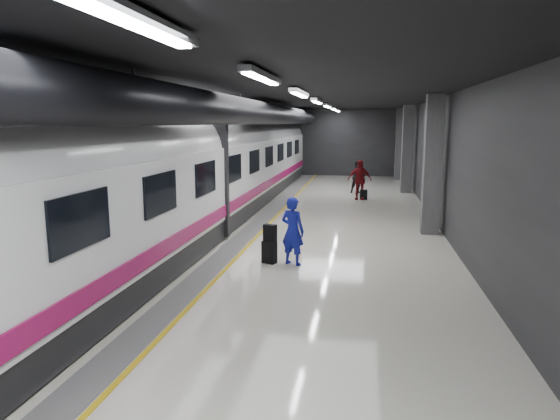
{
  "coord_description": "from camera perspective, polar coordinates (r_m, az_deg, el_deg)",
  "views": [
    {
      "loc": [
        2.4,
        -14.72,
        3.6
      ],
      "look_at": [
        0.22,
        -1.92,
        1.33
      ],
      "focal_mm": 32.0,
      "sensor_mm": 36.0,
      "label": 1
    }
  ],
  "objects": [
    {
      "name": "ground",
      "position": [
        15.34,
        0.4,
        -3.64
      ],
      "size": [
        40.0,
        40.0,
        0.0
      ],
      "primitive_type": "plane",
      "color": "beige",
      "rests_on": "ground"
    },
    {
      "name": "shoulder_bag",
      "position": [
        12.87,
        -1.14,
        -2.63
      ],
      "size": [
        0.37,
        0.27,
        0.44
      ],
      "primitive_type": "cube",
      "rotation": [
        0.0,
        0.0,
        -0.34
      ],
      "color": "black",
      "rests_on": "suitcase_main"
    },
    {
      "name": "traveler_main",
      "position": [
        12.72,
        1.45,
        -2.41
      ],
      "size": [
        0.76,
        0.64,
        1.76
      ],
      "primitive_type": "imported",
      "rotation": [
        0.0,
        0.0,
        2.74
      ],
      "color": "#171FAD",
      "rests_on": "ground"
    },
    {
      "name": "traveler_far_b",
      "position": [
        23.93,
        9.08,
        3.43
      ],
      "size": [
        1.12,
        0.49,
        1.89
      ],
      "primitive_type": "imported",
      "rotation": [
        0.0,
        0.0,
        -0.02
      ],
      "color": "maroon",
      "rests_on": "ground"
    },
    {
      "name": "traveler_far_a",
      "position": [
        26.09,
        8.93,
        3.78
      ],
      "size": [
        1.03,
        0.94,
        1.72
      ],
      "primitive_type": "imported",
      "rotation": [
        0.0,
        0.0,
        0.43
      ],
      "color": "black",
      "rests_on": "ground"
    },
    {
      "name": "platform_hall",
      "position": [
        15.91,
        -0.05,
        9.7
      ],
      "size": [
        10.02,
        40.02,
        4.51
      ],
      "color": "black",
      "rests_on": "ground"
    },
    {
      "name": "suitcase_far",
      "position": [
        24.04,
        9.53,
        1.75
      ],
      "size": [
        0.36,
        0.27,
        0.47
      ],
      "primitive_type": "cube",
      "rotation": [
        0.0,
        0.0,
        0.19
      ],
      "color": "black",
      "rests_on": "ground"
    },
    {
      "name": "train",
      "position": [
        15.84,
        -11.29,
        4.19
      ],
      "size": [
        3.05,
        38.0,
        4.05
      ],
      "color": "black",
      "rests_on": "ground"
    },
    {
      "name": "suitcase_main",
      "position": [
        12.99,
        -1.23,
        -4.83
      ],
      "size": [
        0.42,
        0.34,
        0.58
      ],
      "primitive_type": "cube",
      "rotation": [
        0.0,
        0.0,
        -0.39
      ],
      "color": "black",
      "rests_on": "ground"
    }
  ]
}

